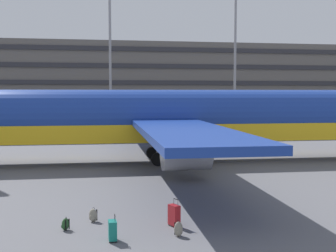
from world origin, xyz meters
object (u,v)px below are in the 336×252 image
Objects in this scene: suitcase_black at (113,230)px; backpack_navy at (179,229)px; backpack_small at (65,224)px; backpack_teal at (93,216)px; airliner at (169,119)px; suitcase_red at (174,215)px.

suitcase_black is 1.55× the size of backpack_navy.
backpack_teal is at bearing 42.13° from backpack_small.
suitcase_black is at bearing -42.24° from backpack_small.
backpack_navy reaches higher than backpack_small.
backpack_small is at bearing -137.87° from backpack_teal.
airliner is 16.97m from backpack_navy.
suitcase_black is (-4.83, -16.64, -2.69)m from airliner.
suitcase_red is 1.16× the size of suitcase_black.
backpack_navy is at bearing -93.11° from suitcase_red.
suitcase_red is 1.19m from backpack_navy.
backpack_small is 0.86× the size of backpack_navy.
airliner is at bearing 66.96° from backpack_small.
airliner is 74.89× the size of backpack_navy.
backpack_navy is at bearing -98.81° from airliner.
suitcase_black is at bearing -151.24° from suitcase_red.
suitcase_black is at bearing -75.14° from backpack_teal.
suitcase_black is at bearing -177.52° from backpack_navy.
backpack_teal is at bearing 104.86° from suitcase_black.
airliner is 76.88× the size of backpack_teal.
backpack_teal is at bearing 159.64° from suitcase_red.
backpack_teal is (0.99, 0.90, 0.03)m from backpack_small.
airliner is 16.72m from backpack_small.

